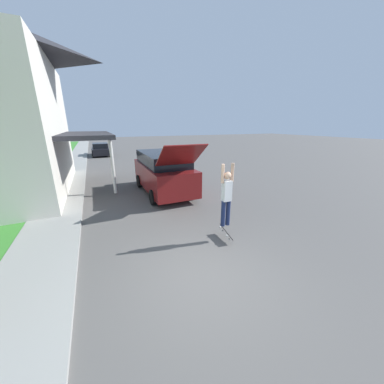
# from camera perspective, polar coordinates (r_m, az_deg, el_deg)

# --- Properties ---
(ground_plane) EXTENTS (120.00, 120.00, 0.00)m
(ground_plane) POSITION_cam_1_polar(r_m,az_deg,el_deg) (5.44, 2.76, -21.69)
(ground_plane) COLOR #54514F
(sidewalk) EXTENTS (1.80, 80.00, 0.10)m
(sidewalk) POSITION_cam_1_polar(r_m,az_deg,el_deg) (10.43, -32.02, -4.15)
(sidewalk) COLOR gray
(sidewalk) RESTS_ON ground_plane
(suv_parked) EXTENTS (2.16, 5.64, 2.74)m
(suv_parked) POSITION_cam_1_polar(r_m,az_deg,el_deg) (11.14, -7.73, 5.37)
(suv_parked) COLOR maroon
(suv_parked) RESTS_ON ground_plane
(car_down_street) EXTENTS (1.90, 4.14, 1.40)m
(car_down_street) POSITION_cam_1_polar(r_m,az_deg,el_deg) (26.83, -23.20, 10.36)
(car_down_street) COLOR black
(car_down_street) RESTS_ON ground_plane
(skateboarder) EXTENTS (0.41, 0.22, 1.89)m
(skateboarder) POSITION_cam_1_polar(r_m,az_deg,el_deg) (6.28, 9.19, -0.75)
(skateboarder) COLOR #192347
(skateboarder) RESTS_ON ground_plane
(skateboard) EXTENTS (0.26, 0.77, 0.27)m
(skateboard) POSITION_cam_1_polar(r_m,az_deg,el_deg) (6.85, 9.04, -10.50)
(skateboard) COLOR black
(skateboard) RESTS_ON ground_plane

